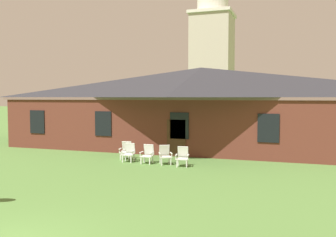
{
  "coord_description": "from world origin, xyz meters",
  "views": [
    {
      "loc": [
        6.08,
        -5.83,
        3.37
      ],
      "look_at": [
        1.14,
        8.4,
        2.48
      ],
      "focal_mm": 38.84,
      "sensor_mm": 36.0,
      "label": 1
    }
  ],
  "objects_px": {
    "lawn_chair_by_porch": "(126,150)",
    "lawn_chair_near_door": "(129,152)",
    "lawn_chair_middle": "(165,154)",
    "lawn_chair_left_end": "(148,153)",
    "lawn_chair_right_end": "(183,156)"
  },
  "relations": [
    {
      "from": "lawn_chair_by_porch",
      "to": "lawn_chair_middle",
      "type": "height_order",
      "value": "same"
    },
    {
      "from": "lawn_chair_near_door",
      "to": "lawn_chair_by_porch",
      "type": "bearing_deg",
      "value": 127.03
    },
    {
      "from": "lawn_chair_middle",
      "to": "lawn_chair_right_end",
      "type": "relative_size",
      "value": 1.0
    },
    {
      "from": "lawn_chair_right_end",
      "to": "lawn_chair_left_end",
      "type": "bearing_deg",
      "value": 174.03
    },
    {
      "from": "lawn_chair_near_door",
      "to": "lawn_chair_middle",
      "type": "height_order",
      "value": "same"
    },
    {
      "from": "lawn_chair_near_door",
      "to": "lawn_chair_middle",
      "type": "relative_size",
      "value": 1.0
    },
    {
      "from": "lawn_chair_near_door",
      "to": "lawn_chair_right_end",
      "type": "height_order",
      "value": "same"
    },
    {
      "from": "lawn_chair_by_porch",
      "to": "lawn_chair_near_door",
      "type": "relative_size",
      "value": 1.0
    },
    {
      "from": "lawn_chair_left_end",
      "to": "lawn_chair_right_end",
      "type": "xyz_separation_m",
      "value": [
        1.91,
        -0.2,
        0.0
      ]
    },
    {
      "from": "lawn_chair_left_end",
      "to": "lawn_chair_by_porch",
      "type": "bearing_deg",
      "value": 154.03
    },
    {
      "from": "lawn_chair_left_end",
      "to": "lawn_chair_middle",
      "type": "relative_size",
      "value": 1.0
    },
    {
      "from": "lawn_chair_right_end",
      "to": "lawn_chair_middle",
      "type": "bearing_deg",
      "value": 166.14
    },
    {
      "from": "lawn_chair_left_end",
      "to": "lawn_chair_middle",
      "type": "xyz_separation_m",
      "value": [
        0.91,
        0.05,
        0.0
      ]
    },
    {
      "from": "lawn_chair_by_porch",
      "to": "lawn_chair_middle",
      "type": "relative_size",
      "value": 1.0
    },
    {
      "from": "lawn_chair_near_door",
      "to": "lawn_chair_left_end",
      "type": "distance_m",
      "value": 1.12
    }
  ]
}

